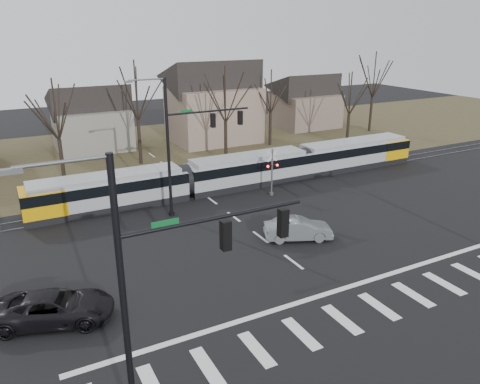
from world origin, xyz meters
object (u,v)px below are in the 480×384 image
rail_crossing_signal (272,174)px  sedan (298,229)px  suv (55,308)px  tram (247,169)px

rail_crossing_signal → sedan: bearing=-109.7°
suv → tram: bearing=-33.4°
suv → rail_crossing_signal: 21.34m
suv → sedan: bearing=-62.5°
tram → rail_crossing_signal: rail_crossing_signal is taller
sedan → rail_crossing_signal: 8.80m
rail_crossing_signal → suv: bearing=-150.6°
suv → rail_crossing_signal: rail_crossing_signal is taller
tram → suv: size_ratio=6.07×
tram → suv: (-17.95, -13.67, -0.75)m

